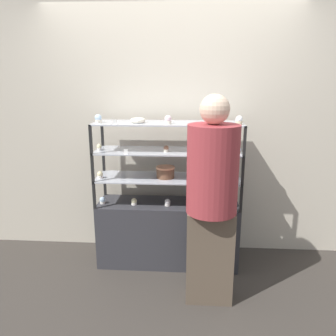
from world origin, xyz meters
The scene contains 27 objects.
ground_plane centered at (0.00, 0.00, 0.00)m, with size 20.00×20.00×0.00m, color #38332D.
back_wall centered at (0.00, 0.35, 1.30)m, with size 8.00×0.05×2.60m.
display_base centered at (0.00, 0.00, 0.31)m, with size 1.36×0.41×0.63m.
display_riser_lower centered at (0.00, 0.00, 0.87)m, with size 1.36×0.41×0.26m.
display_riser_middle centered at (0.00, 0.00, 1.13)m, with size 1.36×0.41×0.26m.
display_riser_upper centered at (0.00, 0.00, 1.39)m, with size 1.36×0.41×0.26m.
layer_cake_centerpiece centered at (-0.02, -0.01, 0.94)m, with size 0.18×0.18×0.11m.
sheet_cake_frosted centered at (0.35, 0.04, 1.19)m, with size 0.24×0.14×0.07m.
cupcake_0 centered at (-0.63, -0.06, 0.66)m, with size 0.06×0.06×0.07m.
cupcake_1 centered at (-0.32, -0.07, 0.66)m, with size 0.06×0.06×0.07m.
cupcake_2 centered at (0.00, -0.07, 0.66)m, with size 0.06×0.06×0.07m.
cupcake_3 centered at (0.32, -0.10, 0.66)m, with size 0.06×0.06×0.07m.
cupcake_4 centered at (0.62, -0.08, 0.66)m, with size 0.06×0.06×0.07m.
price_tag_0 centered at (0.26, -0.19, 0.65)m, with size 0.04×0.00×0.04m.
cupcake_5 centered at (-0.64, -0.07, 0.92)m, with size 0.05×0.05×0.07m.
cupcake_6 centered at (0.61, -0.10, 0.92)m, with size 0.05×0.05×0.07m.
price_tag_1 centered at (0.42, -0.19, 0.91)m, with size 0.04×0.00×0.04m.
cupcake_7 centered at (-0.64, -0.04, 1.18)m, with size 0.05×0.05×0.06m.
cupcake_8 centered at (-0.01, -0.07, 1.18)m, with size 0.05×0.05×0.06m.
cupcake_9 centered at (0.63, -0.11, 1.18)m, with size 0.05×0.05×0.06m.
price_tag_2 centered at (-0.36, -0.19, 1.17)m, with size 0.04×0.00×0.04m.
cupcake_10 centered at (-0.63, -0.07, 1.45)m, with size 0.06×0.06×0.08m.
cupcake_11 centered at (0.01, -0.11, 1.45)m, with size 0.06×0.06×0.08m.
cupcake_12 centered at (0.63, -0.10, 1.45)m, with size 0.06×0.06×0.08m.
price_tag_3 centered at (-0.45, -0.19, 1.43)m, with size 0.04×0.00×0.04m.
donut_glazed centered at (-0.27, -0.03, 1.43)m, with size 0.14×0.14×0.04m.
customer_figure centered at (0.38, -0.57, 0.90)m, with size 0.39×0.39×1.69m.
Camera 1 is at (0.20, -2.98, 1.77)m, focal length 35.00 mm.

